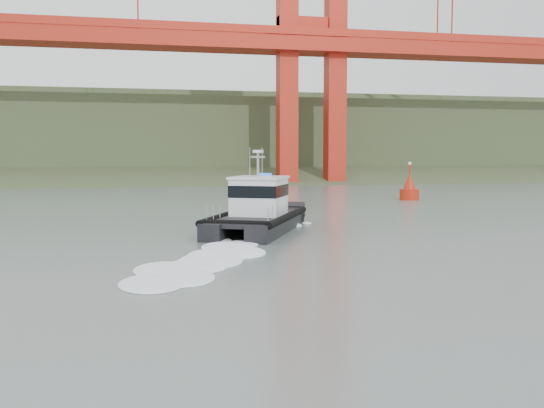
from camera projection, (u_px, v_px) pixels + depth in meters
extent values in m
plane|color=#566661|center=(284.00, 296.00, 20.68)|extent=(400.00, 400.00, 0.00)
cube|color=#3C4F2D|center=(169.00, 181.00, 110.37)|extent=(500.00, 44.72, 16.25)
cube|color=#3C4F2D|center=(164.00, 149.00, 137.17)|extent=(500.00, 70.00, 18.00)
cube|color=#3C4F2D|center=(160.00, 131.00, 161.14)|extent=(500.00, 60.00, 16.00)
cube|color=#AD2415|center=(172.00, 41.00, 92.00)|extent=(260.00, 6.00, 2.20)
cube|color=black|center=(237.00, 224.00, 38.30)|extent=(5.83, 10.38, 1.19)
cube|color=black|center=(278.00, 225.00, 37.68)|extent=(5.83, 10.38, 1.19)
cube|color=black|center=(255.00, 218.00, 37.47)|extent=(7.61, 10.18, 0.25)
cube|color=white|center=(259.00, 197.00, 38.33)|extent=(4.21, 4.49, 2.27)
cube|color=black|center=(259.00, 190.00, 38.30)|extent=(4.29, 4.57, 0.74)
cube|color=white|center=(259.00, 178.00, 38.23)|extent=(4.47, 4.75, 0.16)
cylinder|color=#9B9DA4|center=(258.00, 165.00, 37.88)|extent=(0.16, 0.16, 1.78)
cylinder|color=white|center=(258.00, 151.00, 37.81)|extent=(0.69, 0.69, 0.18)
cylinder|color=#B3200C|center=(409.00, 196.00, 64.53)|extent=(2.05, 2.05, 1.37)
cone|color=#B3200C|center=(410.00, 183.00, 64.41)|extent=(1.60, 1.60, 2.05)
cylinder|color=#B3200C|center=(410.00, 170.00, 64.30)|extent=(0.18, 0.18, 1.14)
sphere|color=#E5D87F|center=(410.00, 163.00, 64.25)|extent=(0.34, 0.34, 0.34)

